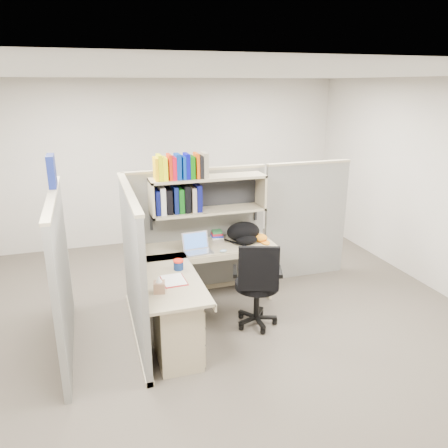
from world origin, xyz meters
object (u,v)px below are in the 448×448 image
object	(u,v)px
snack_canister	(178,264)
task_chair	(257,297)
backpack	(245,233)
laptop	(198,243)
desk	(187,305)

from	to	relation	value
snack_canister	task_chair	xyz separation A→B (m)	(0.83, -0.19, -0.42)
snack_canister	backpack	bearing A→B (deg)	30.60
snack_canister	task_chair	bearing A→B (deg)	-13.20
backpack	task_chair	xyz separation A→B (m)	(-0.13, -0.76, -0.49)
backpack	snack_canister	bearing A→B (deg)	-164.74
laptop	backpack	size ratio (longest dim) A/B	0.76
snack_canister	laptop	bearing A→B (deg)	51.71
backpack	task_chair	distance (m)	0.91
desk	task_chair	world-z (taller)	task_chair
backpack	snack_canister	distance (m)	1.11
snack_canister	task_chair	world-z (taller)	task_chair
desk	backpack	size ratio (longest dim) A/B	4.15
laptop	snack_canister	world-z (taller)	laptop
desk	backpack	world-z (taller)	backpack
desk	laptop	world-z (taller)	laptop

